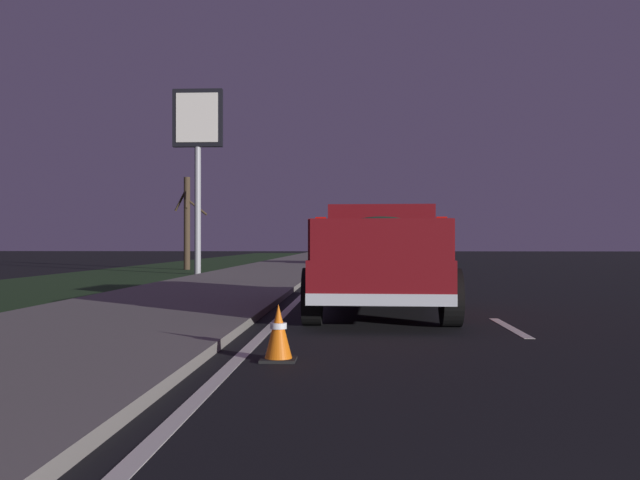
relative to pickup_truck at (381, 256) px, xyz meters
The scene contains 10 objects.
ground 15.84m from the pickup_truck, ahead, with size 144.00×144.00×0.00m, color black.
sidewalk_shoulder 16.23m from the pickup_truck, 14.11° to the left, with size 108.00×4.00×0.12m, color slate.
grass_verge 18.11m from the pickup_truck, 29.66° to the left, with size 108.00×6.00×0.01m, color #1E3819.
lane_markings 18.42m from the pickup_truck, ahead, with size 108.95×3.54×0.01m.
pickup_truck is the anchor object (origin of this frame).
sedan_green 28.37m from the pickup_truck, ahead, with size 4.44×2.09×1.54m.
sedan_blue 25.53m from the pickup_truck, ahead, with size 4.43×2.06×1.54m.
gas_price_sign 16.62m from the pickup_truck, 23.70° to the left, with size 0.27×1.90×7.04m.
bare_tree_far 20.97m from the pickup_truck, 22.37° to the left, with size 0.91×1.56×4.13m.
traffic_cone_near 5.17m from the pickup_truck, 166.21° to the left, with size 0.36×0.36×0.58m.
Camera 1 is at (-0.97, 2.17, 1.21)m, focal length 40.30 mm.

